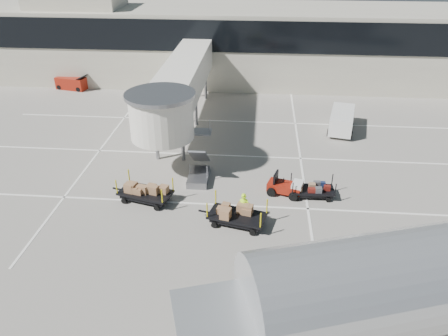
{
  "coord_description": "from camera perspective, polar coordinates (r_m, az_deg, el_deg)",
  "views": [
    {
      "loc": [
        2.68,
        -21.43,
        15.58
      ],
      "look_at": [
        0.54,
        3.3,
        2.0
      ],
      "focal_mm": 35.0,
      "sensor_mm": 36.0,
      "label": 1
    }
  ],
  "objects": [
    {
      "name": "box_cart_far",
      "position": [
        28.72,
        -10.39,
        -3.14
      ],
      "size": [
        4.26,
        2.52,
        1.64
      ],
      "rotation": [
        0.0,
        0.0,
        -0.26
      ],
      "color": "black",
      "rests_on": "ground"
    },
    {
      "name": "box_cart_near",
      "position": [
        26.14,
        1.5,
        -6.19
      ],
      "size": [
        4.25,
        2.43,
        1.63
      ],
      "rotation": [
        0.0,
        0.0,
        -0.24
      ],
      "color": "black",
      "rests_on": "ground"
    },
    {
      "name": "minivan",
      "position": [
        39.77,
        15.15,
        6.24
      ],
      "size": [
        2.81,
        4.94,
        1.76
      ],
      "rotation": [
        0.0,
        0.0,
        -0.21
      ],
      "color": "white",
      "rests_on": "ground"
    },
    {
      "name": "ground_worker",
      "position": [
        26.35,
        2.58,
        -5.14
      ],
      "size": [
        0.72,
        0.52,
        1.84
      ],
      "primitive_type": "imported",
      "rotation": [
        0.0,
        0.0,
        -0.12
      ],
      "color": "#BAFF1A",
      "rests_on": "ground"
    },
    {
      "name": "jet_bridge",
      "position": [
        36.15,
        -6.0,
        10.32
      ],
      "size": [
        5.7,
        20.4,
        6.03
      ],
      "color": "white",
      "rests_on": "ground"
    },
    {
      "name": "belt_loader",
      "position": [
        52.01,
        -19.27,
        10.42
      ],
      "size": [
        3.78,
        2.1,
        1.72
      ],
      "rotation": [
        0.0,
        0.0,
        -0.22
      ],
      "color": "maroon",
      "rests_on": "ground"
    },
    {
      "name": "suitcase_cart",
      "position": [
        29.41,
        11.27,
        -2.83
      ],
      "size": [
        3.53,
        1.51,
        1.37
      ],
      "rotation": [
        0.0,
        0.0,
        0.03
      ],
      "color": "black",
      "rests_on": "ground"
    },
    {
      "name": "terminal",
      "position": [
        52.72,
        1.6,
        16.1
      ],
      "size": [
        64.0,
        12.11,
        15.2
      ],
      "color": "beige",
      "rests_on": "ground"
    },
    {
      "name": "lane_markings",
      "position": [
        34.64,
        -1.12,
        1.96
      ],
      "size": [
        40.0,
        30.0,
        0.02
      ],
      "color": "white",
      "rests_on": "ground"
    },
    {
      "name": "ground",
      "position": [
        26.63,
        -1.78,
        -7.14
      ],
      "size": [
        140.0,
        140.0,
        0.0
      ],
      "primitive_type": "plane",
      "color": "gray",
      "rests_on": "ground"
    },
    {
      "name": "baggage_tug",
      "position": [
        29.35,
        8.06,
        -2.46
      ],
      "size": [
        2.49,
        1.98,
        1.49
      ],
      "rotation": [
        0.0,
        0.0,
        -0.29
      ],
      "color": "maroon",
      "rests_on": "ground"
    }
  ]
}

